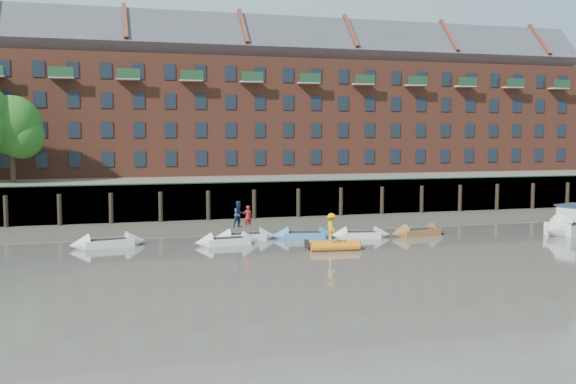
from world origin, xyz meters
name	(u,v)px	position (x,y,z in m)	size (l,w,h in m)	color
ground	(375,265)	(0.00, 0.00, 0.00)	(220.00, 220.00, 0.00)	#5F5A52
foreshore	(288,224)	(0.00, 18.00, 0.00)	(110.00, 8.00, 0.50)	#3D382F
mud_band	(300,230)	(0.00, 14.60, 0.00)	(110.00, 1.60, 0.10)	#4C4336
river_wall	(275,200)	(0.00, 22.38, 1.59)	(110.00, 1.23, 3.30)	#2D2A26
bank_terrace	(242,188)	(0.00, 36.00, 1.60)	(110.00, 28.00, 3.20)	#5E594D
apartment_terrace	(240,83)	(0.00, 36.99, 12.82)	(80.60, 15.56, 20.98)	brown
rowboat_0	(108,243)	(-14.45, 10.62, 0.25)	(5.12, 2.35, 1.43)	silver
rowboat_2	(228,241)	(-6.72, 9.33, 0.23)	(4.58, 1.70, 1.30)	silver
rowboat_3	(245,237)	(-5.16, 10.96, 0.23)	(4.40, 1.30, 1.27)	silver
rowboat_4	(304,235)	(-1.00, 10.44, 0.23)	(4.70, 2.11, 1.32)	teal
rowboat_5	(360,235)	(3.00, 9.67, 0.22)	(4.40, 1.91, 1.24)	silver
rowboat_6	(419,232)	(7.45, 9.41, 0.24)	(4.91, 2.16, 1.38)	brown
rib_tender	(336,245)	(-0.40, 5.51, 0.26)	(3.52, 1.91, 0.60)	orange
motor_launch	(569,224)	(18.58, 7.12, 0.70)	(7.03, 4.43, 2.76)	silver
person_rower_a	(248,217)	(-4.98, 10.88, 1.64)	(0.57, 0.37, 1.56)	maroon
person_rower_b	(239,214)	(-5.55, 11.15, 1.79)	(0.91, 0.71, 1.87)	#19233F
person_rib_crew	(332,227)	(-0.68, 5.50, 1.46)	(1.16, 0.66, 1.79)	orange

